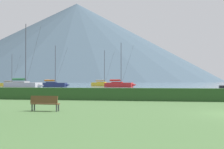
{
  "coord_description": "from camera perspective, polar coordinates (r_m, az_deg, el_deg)",
  "views": [
    {
      "loc": [
        -4.14,
        -19.02,
        1.95
      ],
      "look_at": [
        -15.83,
        46.13,
        2.93
      ],
      "focal_mm": 52.57,
      "sensor_mm": 36.0,
      "label": 1
    }
  ],
  "objects": [
    {
      "name": "hedge_line",
      "position": [
        30.34,
        18.04,
        -3.41
      ],
      "size": [
        80.0,
        1.2,
        1.14
      ],
      "primitive_type": "cube",
      "color": "#284C23",
      "rests_on": "ground_plane"
    },
    {
      "name": "sailboat_slip_9",
      "position": [
        84.98,
        -10.14,
        -1.7
      ],
      "size": [
        7.92,
        2.61,
        10.59
      ],
      "rotation": [
        0.0,
        0.0,
        0.04
      ],
      "color": "navy",
      "rests_on": "harbor_water"
    },
    {
      "name": "sailboat_slip_0",
      "position": [
        95.8,
        -1.57,
        -1.63
      ],
      "size": [
        7.67,
        3.38,
        10.43
      ],
      "rotation": [
        0.0,
        0.0,
        -0.18
      ],
      "color": "gold",
      "rests_on": "harbor_water"
    },
    {
      "name": "sailboat_slip_5",
      "position": [
        83.57,
        1.27,
        -1.71
      ],
      "size": [
        8.27,
        3.05,
        11.27
      ],
      "rotation": [
        0.0,
        0.0,
        -0.09
      ],
      "color": "red",
      "rests_on": "harbor_water"
    },
    {
      "name": "distant_hill_central_peak",
      "position": [
        445.34,
        -2.37,
        1.16
      ],
      "size": [
        206.85,
        206.85,
        35.12
      ],
      "primitive_type": "cone",
      "color": "#425666",
      "rests_on": "ground_plane"
    },
    {
      "name": "sailboat_slip_8",
      "position": [
        94.68,
        -17.22,
        -1.64
      ],
      "size": [
        7.05,
        3.08,
        8.92
      ],
      "rotation": [
        0.0,
        0.0,
        -0.18
      ],
      "color": "gold",
      "rests_on": "harbor_water"
    },
    {
      "name": "distant_hill_far_shoulder",
      "position": [
        464.22,
        -11.01,
        2.27
      ],
      "size": [
        271.07,
        271.07,
        54.03
      ],
      "primitive_type": "cone",
      "color": "#425666",
      "rests_on": "ground_plane"
    },
    {
      "name": "distant_hill_west_ridge",
      "position": [
        328.03,
        -6.16,
        5.57
      ],
      "size": [
        280.03,
        280.03,
        77.16
      ],
      "primitive_type": "cone",
      "color": "#425666",
      "rests_on": "ground_plane"
    },
    {
      "name": "sailboat_slip_7",
      "position": [
        73.23,
        -15.15,
        -1.72
      ],
      "size": [
        9.49,
        4.15,
        13.91
      ],
      "rotation": [
        0.0,
        0.0,
        -0.18
      ],
      "color": "#9E9EA3",
      "rests_on": "harbor_water"
    },
    {
      "name": "harbor_water",
      "position": [
        156.09,
        11.7,
        -1.54
      ],
      "size": [
        320.0,
        246.0,
        0.0
      ],
      "primitive_type": "cube",
      "color": "slate",
      "rests_on": "ground_plane"
    },
    {
      "name": "park_bench_near_path",
      "position": [
        20.43,
        -11.61,
        -4.8
      ],
      "size": [
        1.76,
        0.53,
        0.95
      ],
      "rotation": [
        0.0,
        0.0,
        -0.03
      ],
      "color": "brown",
      "rests_on": "ground_plane"
    },
    {
      "name": "distant_hill_east_ridge",
      "position": [
        450.08,
        -10.11,
        4.18
      ],
      "size": [
        301.44,
        301.44,
        82.53
      ],
      "primitive_type": "cone",
      "color": "#4C6070",
      "rests_on": "ground_plane"
    }
  ]
}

